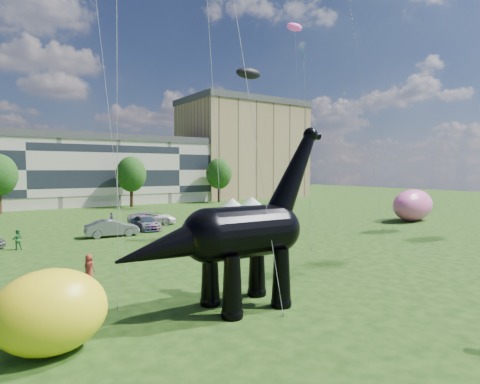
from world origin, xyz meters
TOP-DOWN VIEW (x-y plane):
  - ground at (0.00, 0.00)m, footprint 220.00×220.00m
  - terrace_row at (-8.00, 62.00)m, footprint 78.00×11.00m
  - apartment_block at (40.00, 65.00)m, footprint 28.00×18.00m
  - tree_mid_right at (8.00, 53.00)m, footprint 5.20×5.20m
  - tree_far_right at (26.00, 53.00)m, footprint 5.20×5.20m
  - dinosaur_sculpture at (-5.12, -0.29)m, footprint 11.24×3.14m
  - car_grey at (-4.07, 23.62)m, footprint 5.23×2.23m
  - car_white at (2.44, 29.53)m, footprint 6.36×4.64m
  - car_dark at (0.31, 26.00)m, footprint 2.13×5.15m
  - gazebo_near at (15.56, 31.95)m, footprint 4.64×4.64m
  - gazebo_far at (17.41, 29.81)m, footprint 5.18×5.18m
  - inflatable_pink at (31.69, 14.03)m, footprint 8.78×5.60m
  - inflatable_yellow at (-13.35, -0.54)m, footprint 4.12×3.24m
  - visitors at (-3.50, 15.38)m, footprint 48.84×48.51m
  - kites at (11.08, 15.97)m, footprint 66.13×49.43m

SIDE VIEW (x-z plane):
  - ground at x=0.00m, z-range 0.00..0.00m
  - car_dark at x=0.31m, z-range 0.00..1.49m
  - car_white at x=2.44m, z-range 0.00..1.61m
  - car_grey at x=-4.07m, z-range 0.00..1.68m
  - visitors at x=-3.50m, z-range -0.09..1.79m
  - inflatable_yellow at x=-13.35m, z-range 0.00..3.07m
  - gazebo_near at x=15.56m, z-range 0.51..3.03m
  - gazebo_far at x=17.41m, z-range 0.56..3.33m
  - inflatable_pink at x=31.69m, z-range 0.00..4.07m
  - dinosaur_sculpture at x=-5.12m, z-range -1.13..8.09m
  - terrace_row at x=-8.00m, z-range 0.00..12.00m
  - tree_mid_right at x=8.00m, z-range 1.57..11.01m
  - tree_far_right at x=26.00m, z-range 1.57..11.01m
  - apartment_block at x=40.00m, z-range 0.00..22.00m
  - kites at x=11.08m, z-range 2.46..29.80m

